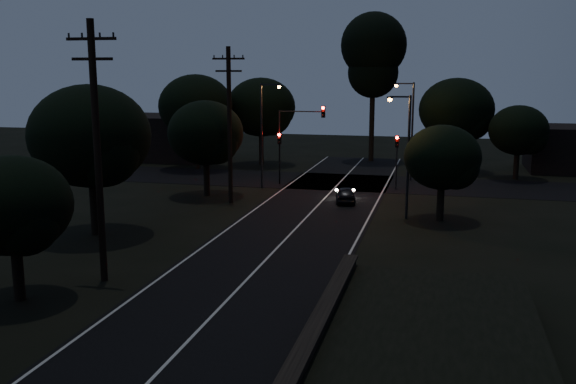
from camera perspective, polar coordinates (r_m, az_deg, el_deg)
The scene contains 20 objects.
road_surface at distance 41.82m, azimuth 2.32°, elevation -1.58°, with size 60.00×70.00×0.03m.
utility_pole_mid at distance 27.93m, azimuth -16.60°, elevation 3.72°, with size 2.20×0.30×11.00m.
utility_pole_far at distance 43.41m, azimuth -5.22°, elevation 6.15°, with size 2.20×0.30×10.50m.
tree_left_b at distance 26.71m, azimuth -23.12°, elevation -1.34°, with size 4.54×4.54×5.78m.
tree_left_c at distance 36.01m, azimuth -16.98°, elevation 4.53°, with size 6.52×6.52×8.24m.
tree_left_d at distance 46.06m, azimuth -7.17°, elevation 5.08°, with size 5.42×5.42×6.87m.
tree_far_nw at distance 61.26m, azimuth -2.25°, elevation 7.41°, with size 6.54×6.54×8.29m.
tree_far_w at distance 59.07m, azimuth -8.03°, elevation 7.41°, with size 6.76×6.76×8.62m.
tree_far_ne at distance 58.92m, azimuth 14.97°, elevation 6.93°, with size 6.57×6.57×8.31m.
tree_far_e at distance 56.39m, azimuth 19.99°, elevation 5.07°, with size 4.84×4.84×6.14m.
tree_right_a at distance 39.18m, azimuth 13.79°, elevation 2.84°, with size 4.56×4.56×5.79m.
tall_pine at distance 64.34m, azimuth 7.61°, elevation 12.04°, with size 6.40×6.40×14.54m.
building_left at distance 67.41m, azimuth -10.97°, elevation 4.83°, with size 10.00×8.00×4.40m, color black.
signal_left at distance 50.89m, azimuth -0.76°, elevation 3.87°, with size 0.28×0.35×4.10m.
signal_right at distance 49.42m, azimuth 9.64°, elevation 3.51°, with size 0.28×0.35×4.10m.
signal_mast at distance 50.35m, azimuth 1.10°, elevation 5.51°, with size 3.70×0.35×6.25m.
streetlight_a at distance 48.98m, azimuth -2.16°, elevation 5.71°, with size 1.66×0.26×8.00m.
streetlight_b at distance 53.18m, azimuth 10.79°, elevation 5.93°, with size 1.66×0.26×8.00m.
streetlight_c at distance 39.26m, azimuth 10.42°, elevation 3.87°, with size 1.46×0.26×7.50m.
car at distance 44.19m, azimuth 5.15°, elevation -0.22°, with size 1.31×3.26×1.11m, color black.
Camera 1 is at (8.04, -8.93, 8.95)m, focal length 40.00 mm.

